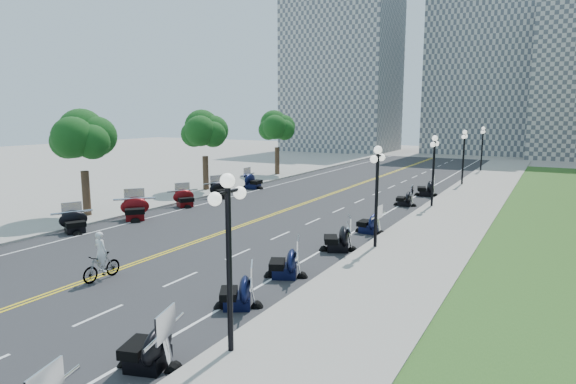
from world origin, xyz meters
The scene contains 48 objects.
ground centered at (0.00, 0.00, 0.00)m, with size 160.00×160.00×0.00m, color gray.
road centered at (0.00, 10.00, 0.00)m, with size 16.00×90.00×0.01m, color #333335.
centerline_yellow_a centered at (-0.12, 10.00, 0.01)m, with size 0.12×90.00×0.00m, color yellow.
centerline_yellow_b centered at (0.12, 10.00, 0.01)m, with size 0.12×90.00×0.00m, color yellow.
edge_line_north centered at (6.40, 10.00, 0.01)m, with size 0.12×90.00×0.00m, color white.
edge_line_south centered at (-6.40, 10.00, 0.01)m, with size 0.12×90.00×0.00m, color white.
lane_dash_4 centered at (3.20, -8.00, 0.01)m, with size 0.12×2.00×0.00m, color white.
lane_dash_5 centered at (3.20, -4.00, 0.01)m, with size 0.12×2.00×0.00m, color white.
lane_dash_6 centered at (3.20, 0.00, 0.01)m, with size 0.12×2.00×0.00m, color white.
lane_dash_7 centered at (3.20, 4.00, 0.01)m, with size 0.12×2.00×0.00m, color white.
lane_dash_8 centered at (3.20, 8.00, 0.01)m, with size 0.12×2.00×0.00m, color white.
lane_dash_9 centered at (3.20, 12.00, 0.01)m, with size 0.12×2.00×0.00m, color white.
lane_dash_10 centered at (3.20, 16.00, 0.01)m, with size 0.12×2.00×0.00m, color white.
lane_dash_11 centered at (3.20, 20.00, 0.01)m, with size 0.12×2.00×0.00m, color white.
lane_dash_12 centered at (3.20, 24.00, 0.01)m, with size 0.12×2.00×0.00m, color white.
lane_dash_13 centered at (3.20, 28.00, 0.01)m, with size 0.12×2.00×0.00m, color white.
lane_dash_14 centered at (3.20, 32.00, 0.01)m, with size 0.12×2.00×0.00m, color white.
lane_dash_15 centered at (3.20, 36.00, 0.01)m, with size 0.12×2.00×0.00m, color white.
lane_dash_16 centered at (3.20, 40.00, 0.01)m, with size 0.12×2.00×0.00m, color white.
lane_dash_17 centered at (3.20, 44.00, 0.01)m, with size 0.12×2.00×0.00m, color white.
lane_dash_18 centered at (3.20, 48.00, 0.01)m, with size 0.12×2.00×0.00m, color white.
lane_dash_19 centered at (3.20, 52.00, 0.01)m, with size 0.12×2.00×0.00m, color white.
sidewalk_north centered at (10.50, 10.00, 0.07)m, with size 5.00×90.00×0.15m, color #9E9991.
sidewalk_south centered at (-10.50, 10.00, 0.07)m, with size 5.00×90.00×0.15m, color #9E9991.
distant_block_a centered at (-18.00, 62.00, 13.00)m, with size 18.00×14.00×26.00m, color gray.
distant_block_b centered at (4.00, 68.00, 15.00)m, with size 16.00×12.00×30.00m, color gray.
street_lamp_1 centered at (8.60, -8.00, 2.60)m, with size 0.50×1.20×4.90m, color black, non-canonical shape.
street_lamp_2 centered at (8.60, 4.00, 2.60)m, with size 0.50×1.20×4.90m, color black, non-canonical shape.
street_lamp_3 centered at (8.60, 16.00, 2.60)m, with size 0.50×1.20×4.90m, color black, non-canonical shape.
street_lamp_4 centered at (8.60, 28.00, 2.60)m, with size 0.50×1.20×4.90m, color black, non-canonical shape.
street_lamp_5 centered at (8.60, 40.00, 2.60)m, with size 0.50×1.20×4.90m, color black, non-canonical shape.
tree_2 centered at (-10.00, 2.00, 4.75)m, with size 4.80×4.80×9.20m, color #235619, non-canonical shape.
tree_3 centered at (-10.00, 14.00, 4.75)m, with size 4.80×4.80×9.20m, color #235619, non-canonical shape.
tree_4 centered at (-10.00, 26.00, 4.75)m, with size 4.80×4.80×9.20m, color #235619, non-canonical shape.
motorcycle_n_3 centered at (7.09, -9.61, 0.67)m, with size 1.91×1.91×1.33m, color black, non-canonical shape.
motorcycle_n_4 centered at (6.83, -5.19, 0.63)m, with size 1.81×1.81×1.27m, color black, non-canonical shape.
motorcycle_n_5 centered at (6.71, -1.67, 0.67)m, with size 1.92×1.92×1.34m, color black, non-canonical shape.
motorcycle_n_6 centered at (7.07, 2.88, 0.70)m, with size 1.99×1.99×1.39m, color black, non-canonical shape.
motorcycle_n_7 centered at (7.21, 7.03, 0.65)m, with size 1.85×1.85×1.30m, color black, non-canonical shape.
motorcycle_n_9 centered at (6.71, 15.80, 0.62)m, with size 1.77×1.77×1.24m, color black, non-canonical shape.
motorcycle_n_10 centered at (7.04, 20.76, 0.71)m, with size 2.04×2.04×1.43m, color black, non-canonical shape.
motorcycle_s_5 centered at (-7.20, -1.04, 0.67)m, with size 1.92×1.92×1.34m, color black, non-canonical shape.
motorcycle_s_6 centered at (-6.73, 2.95, 0.77)m, with size 2.20×2.20×1.54m, color #590A0C, non-canonical shape.
motorcycle_s_7 centered at (-6.90, 7.78, 0.68)m, with size 1.93×1.93×1.35m, color #590A0C, non-canonical shape.
motorcycle_s_8 centered at (-6.81, 11.85, 0.71)m, with size 2.04×2.04×1.43m, color black, non-canonical shape.
motorcycle_s_9 centered at (-7.23, 17.11, 0.75)m, with size 2.14×2.14×1.50m, color black, non-canonical shape.
bicycle centered at (0.47, -5.57, 0.54)m, with size 0.51×1.79×1.08m, color #A51414.
cyclist_rider centered at (0.47, -5.57, 1.90)m, with size 0.60×0.39×1.65m, color silver.
Camera 1 is at (16.07, -18.07, 6.66)m, focal length 30.00 mm.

